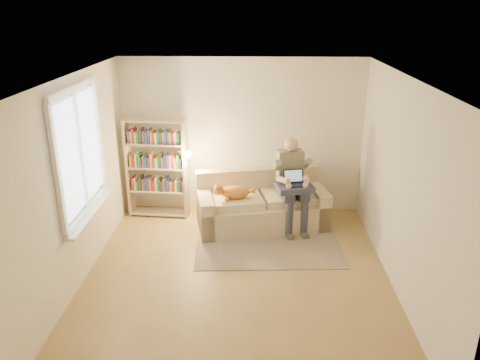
{
  "coord_description": "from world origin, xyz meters",
  "views": [
    {
      "loc": [
        0.22,
        -5.31,
        3.4
      ],
      "look_at": [
        0.01,
        1.0,
        1.0
      ],
      "focal_mm": 35.0,
      "sensor_mm": 36.0,
      "label": 1
    }
  ],
  "objects_px": {
    "cat": "(232,192)",
    "laptop": "(294,181)",
    "person": "(292,179)",
    "sofa": "(261,207)",
    "bookshelf": "(157,164)"
  },
  "relations": [
    {
      "from": "cat",
      "to": "laptop",
      "type": "bearing_deg",
      "value": -9.19
    },
    {
      "from": "cat",
      "to": "person",
      "type": "bearing_deg",
      "value": -1.48
    },
    {
      "from": "laptop",
      "to": "bookshelf",
      "type": "bearing_deg",
      "value": 155.69
    },
    {
      "from": "person",
      "to": "bookshelf",
      "type": "relative_size",
      "value": 0.87
    },
    {
      "from": "sofa",
      "to": "bookshelf",
      "type": "distance_m",
      "value": 1.85
    },
    {
      "from": "bookshelf",
      "to": "laptop",
      "type": "bearing_deg",
      "value": -7.91
    },
    {
      "from": "person",
      "to": "laptop",
      "type": "bearing_deg",
      "value": -90.3
    },
    {
      "from": "cat",
      "to": "sofa",
      "type": "bearing_deg",
      "value": 14.77
    },
    {
      "from": "cat",
      "to": "laptop",
      "type": "relative_size",
      "value": 1.89
    },
    {
      "from": "bookshelf",
      "to": "person",
      "type": "bearing_deg",
      "value": -4.89
    },
    {
      "from": "sofa",
      "to": "bookshelf",
      "type": "bearing_deg",
      "value": 158.06
    },
    {
      "from": "laptop",
      "to": "bookshelf",
      "type": "xyz_separation_m",
      "value": [
        -2.22,
        0.48,
        0.09
      ]
    },
    {
      "from": "person",
      "to": "cat",
      "type": "distance_m",
      "value": 0.96
    },
    {
      "from": "sofa",
      "to": "bookshelf",
      "type": "height_order",
      "value": "bookshelf"
    },
    {
      "from": "cat",
      "to": "bookshelf",
      "type": "height_order",
      "value": "bookshelf"
    }
  ]
}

